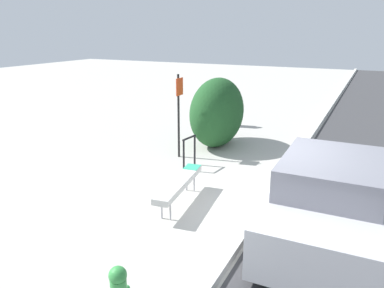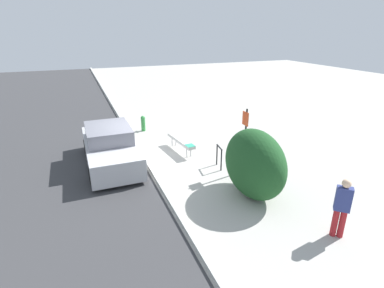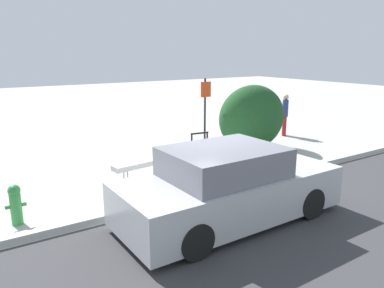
% 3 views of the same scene
% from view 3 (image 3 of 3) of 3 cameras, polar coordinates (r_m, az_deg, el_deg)
% --- Properties ---
extents(ground_plane, '(60.00, 60.00, 0.00)m').
position_cam_3_polar(ground_plane, '(8.23, 0.82, -8.07)').
color(ground_plane, '#ADAAA3').
extents(curb, '(60.00, 0.20, 0.13)m').
position_cam_3_polar(curb, '(8.20, 0.82, -7.65)').
color(curb, '#B7B7B2').
rests_on(curb, ground_plane).
extents(bench, '(1.99, 0.56, 0.53)m').
position_cam_3_polar(bench, '(9.22, -6.38, -2.74)').
color(bench, '#99999E').
rests_on(bench, ground_plane).
extents(bike_rack, '(0.55, 0.12, 0.83)m').
position_cam_3_polar(bike_rack, '(10.81, 1.15, 0.11)').
color(bike_rack, black).
rests_on(bike_rack, ground_plane).
extents(sign_post, '(0.36, 0.08, 2.30)m').
position_cam_3_polar(sign_post, '(11.51, 2.01, 5.42)').
color(sign_post, black).
rests_on(sign_post, ground_plane).
extents(fire_hydrant, '(0.36, 0.22, 0.77)m').
position_cam_3_polar(fire_hydrant, '(7.56, -25.30, -8.17)').
color(fire_hydrant, '#338C3F').
rests_on(fire_hydrant, ground_plane).
extents(shrub_hedge, '(2.42, 1.45, 2.07)m').
position_cam_3_polar(shrub_hedge, '(12.07, 9.16, 3.98)').
color(shrub_hedge, '#1E4C23').
rests_on(shrub_hedge, ground_plane).
extents(pedestrian, '(0.38, 0.39, 1.56)m').
position_cam_3_polar(pedestrian, '(14.42, 13.97, 4.52)').
color(pedestrian, maroon).
rests_on(pedestrian, ground_plane).
extents(parked_car_near, '(4.25, 1.79, 1.42)m').
position_cam_3_polar(parked_car_near, '(6.96, 5.61, -6.61)').
color(parked_car_near, black).
rests_on(parked_car_near, ground_plane).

